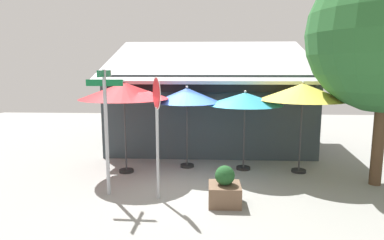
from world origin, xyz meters
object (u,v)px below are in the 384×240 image
(patio_umbrella_royal_blue_center, at_px, (187,96))
(patio_umbrella_mustard_far_right, at_px, (303,92))
(street_sign_post, at_px, (106,119))
(stop_sign, at_px, (157,115))
(patio_umbrella_teal_right, at_px, (245,99))
(sidewalk_planter, at_px, (225,189))
(patio_umbrella_crimson_left, at_px, (124,91))

(patio_umbrella_royal_blue_center, relative_size, patio_umbrella_mustard_far_right, 0.94)
(street_sign_post, bearing_deg, stop_sign, -9.10)
(stop_sign, height_order, patio_umbrella_teal_right, stop_sign)
(patio_umbrella_mustard_far_right, bearing_deg, stop_sign, -150.40)
(sidewalk_planter, bearing_deg, patio_umbrella_teal_right, 75.19)
(patio_umbrella_teal_right, bearing_deg, street_sign_post, -147.94)
(street_sign_post, bearing_deg, sidewalk_planter, -8.99)
(patio_umbrella_royal_blue_center, bearing_deg, stop_sign, -101.49)
(patio_umbrella_mustard_far_right, bearing_deg, patio_umbrella_crimson_left, -177.13)
(street_sign_post, distance_m, stop_sign, 1.32)
(street_sign_post, height_order, patio_umbrella_royal_blue_center, street_sign_post)
(stop_sign, distance_m, patio_umbrella_teal_right, 3.42)
(patio_umbrella_teal_right, xyz_separation_m, sidewalk_planter, (-0.72, -2.74, -1.87))
(stop_sign, bearing_deg, street_sign_post, 170.90)
(stop_sign, relative_size, patio_umbrella_royal_blue_center, 1.13)
(patio_umbrella_royal_blue_center, distance_m, sidewalk_planter, 3.66)
(patio_umbrella_mustard_far_right, bearing_deg, street_sign_post, -158.69)
(patio_umbrella_teal_right, distance_m, sidewalk_planter, 3.39)
(patio_umbrella_mustard_far_right, bearing_deg, sidewalk_planter, -133.49)
(patio_umbrella_royal_blue_center, bearing_deg, patio_umbrella_mustard_far_right, -6.09)
(stop_sign, bearing_deg, patio_umbrella_crimson_left, 122.81)
(patio_umbrella_crimson_left, xyz_separation_m, sidewalk_planter, (2.92, -2.27, -2.14))
(street_sign_post, xyz_separation_m, sidewalk_planter, (2.91, -0.46, -1.57))
(patio_umbrella_crimson_left, distance_m, sidewalk_planter, 4.27)
(patio_umbrella_royal_blue_center, height_order, patio_umbrella_mustard_far_right, patio_umbrella_mustard_far_right)
(patio_umbrella_mustard_far_right, height_order, sidewalk_planter, patio_umbrella_mustard_far_right)
(patio_umbrella_teal_right, height_order, sidewalk_planter, patio_umbrella_teal_right)
(stop_sign, distance_m, patio_umbrella_crimson_left, 2.44)
(patio_umbrella_crimson_left, xyz_separation_m, patio_umbrella_teal_right, (3.64, 0.47, -0.28))
(sidewalk_planter, bearing_deg, street_sign_post, 171.01)
(patio_umbrella_crimson_left, bearing_deg, sidewalk_planter, -37.90)
(patio_umbrella_crimson_left, relative_size, patio_umbrella_teal_right, 1.13)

